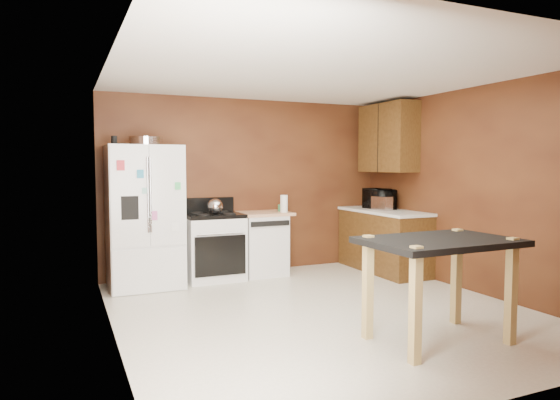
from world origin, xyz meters
TOP-DOWN VIEW (x-y plane):
  - floor at (0.00, 0.00)m, footprint 4.50×4.50m
  - ceiling at (0.00, 0.00)m, footprint 4.50×4.50m
  - wall_back at (0.00, 2.25)m, footprint 4.20×0.00m
  - wall_front at (0.00, -2.25)m, footprint 4.20×0.00m
  - wall_left at (-2.10, 0.00)m, footprint 0.00×4.50m
  - wall_right at (2.10, 0.00)m, footprint 0.00×4.50m
  - roasting_pan at (-1.52, 1.85)m, footprint 0.42×0.42m
  - pen_cup at (-1.90, 1.81)m, footprint 0.07×0.07m
  - kettle at (-0.63, 1.85)m, footprint 0.21×0.21m
  - paper_towel at (0.35, 1.79)m, footprint 0.13×0.13m
  - green_canister at (0.38, 1.97)m, footprint 0.10×0.10m
  - toaster at (1.74, 1.41)m, footprint 0.21×0.30m
  - microwave at (1.84, 1.63)m, footprint 0.37×0.51m
  - refrigerator at (-1.55, 1.86)m, footprint 0.90×0.80m
  - gas_range at (-0.64, 1.92)m, footprint 0.76×0.68m
  - dishwasher at (0.08, 1.95)m, footprint 0.78×0.63m
  - right_cabinets at (1.84, 1.48)m, footprint 0.63×1.58m
  - island at (0.50, -1.19)m, footprint 1.32×0.89m

SIDE VIEW (x-z plane):
  - floor at x=0.00m, z-range 0.00..0.00m
  - dishwasher at x=0.08m, z-range 0.01..0.90m
  - gas_range at x=-0.64m, z-range -0.09..1.01m
  - island at x=0.50m, z-range 0.31..1.24m
  - refrigerator at x=-1.55m, z-range 0.00..1.80m
  - right_cabinets at x=1.84m, z-range -0.32..2.13m
  - green_canister at x=0.38m, z-range 0.89..0.99m
  - toaster at x=1.74m, z-range 0.90..1.10m
  - kettle at x=-0.63m, z-range 0.90..1.11m
  - paper_towel at x=0.35m, z-range 0.89..1.13m
  - microwave at x=1.84m, z-range 0.90..1.17m
  - wall_back at x=0.00m, z-range -0.85..3.35m
  - wall_front at x=0.00m, z-range -0.85..3.35m
  - wall_left at x=-2.10m, z-range -1.00..3.50m
  - wall_right at x=2.10m, z-range -1.00..3.50m
  - roasting_pan at x=-1.52m, z-range 1.80..1.90m
  - pen_cup at x=-1.90m, z-range 1.80..1.91m
  - ceiling at x=0.00m, z-range 2.50..2.50m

